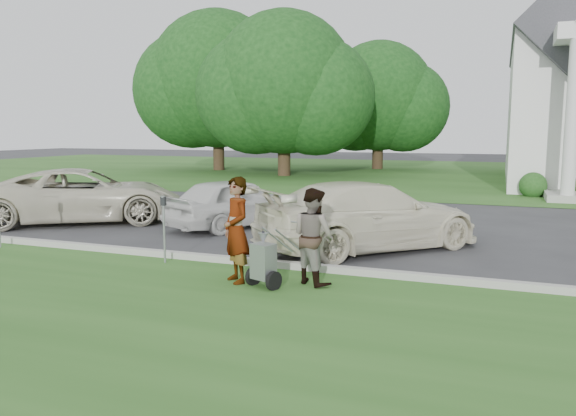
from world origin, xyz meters
The scene contains 14 objects.
ground centered at (0.00, 0.00, 0.00)m, with size 120.00×120.00×0.00m, color #333335.
grass_strip centered at (0.00, -3.00, 0.01)m, with size 80.00×7.00×0.01m, color #2B581E.
church_lawn centered at (0.00, 27.00, 0.01)m, with size 80.00×30.00×0.01m, color #2B581E.
curb centered at (0.00, 0.55, 0.07)m, with size 80.00×0.18×0.15m, color #9E9E93.
tree_left centered at (-8.01, 21.99, 5.11)m, with size 10.63×8.40×9.71m.
tree_far centered at (-14.01, 24.99, 5.69)m, with size 11.64×9.20×10.73m.
tree_back centered at (-4.01, 29.99, 4.73)m, with size 9.61×7.60×8.89m.
striping_cart centered at (0.49, -0.83, 0.45)m, with size 0.83×1.21×1.05m.
person_left centered at (-0.10, -0.70, 0.94)m, with size 0.69×0.45×1.89m, color #999999.
person_right centered at (1.20, -0.30, 0.85)m, with size 0.83×0.64×1.70m, color #999999.
parking_meter_near centered at (-2.12, 0.10, 0.88)m, with size 0.10×0.09×1.39m.
car_a centered at (-7.28, 3.76, 0.80)m, with size 2.65×5.74×1.59m, color beige.
car_b centered at (-2.72, 4.57, 0.70)m, with size 1.66×4.14×1.41m, color silver.
car_c centered at (1.46, 2.94, 0.78)m, with size 2.18×5.37×1.56m, color #EDE7C9.
Camera 1 is at (4.23, -9.50, 2.70)m, focal length 35.00 mm.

